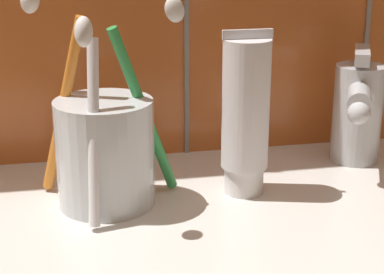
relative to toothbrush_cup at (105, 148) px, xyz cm
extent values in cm
cube|color=silver|center=(7.23, -4.41, -6.03)|extent=(77.13, 32.03, 2.00)
cylinder|color=silver|center=(0.02, 0.00, -0.43)|extent=(8.29, 8.29, 9.20)
cylinder|color=green|center=(3.49, 0.82, 2.75)|extent=(6.15, 2.88, 15.05)
ellipsoid|color=white|center=(6.37, 1.81, 11.15)|extent=(2.64, 1.99, 2.64)
cylinder|color=orange|center=(-3.22, 2.36, 3.14)|extent=(4.96, 3.85, 15.78)
ellipsoid|color=white|center=(-5.35, 3.84, 11.96)|extent=(2.58, 2.35, 2.59)
cylinder|color=white|center=(-1.00, -3.45, 2.53)|extent=(1.77, 4.41, 14.53)
ellipsoid|color=white|center=(-1.40, -5.38, 10.76)|extent=(1.71, 2.38, 2.53)
cylinder|color=white|center=(12.23, 0.00, -3.78)|extent=(3.53, 3.53, 2.49)
cylinder|color=white|center=(12.23, 0.00, 3.15)|extent=(4.15, 4.15, 11.36)
cube|color=silver|center=(12.23, 0.00, 9.22)|extent=(4.36, 0.36, 0.80)
cylinder|color=silver|center=(25.45, 5.62, -0.11)|extent=(4.87, 4.87, 9.83)
cylinder|color=silver|center=(24.01, 2.56, 2.64)|extent=(4.86, 7.05, 2.19)
sphere|color=silver|center=(22.58, -0.50, 1.91)|extent=(2.05, 2.05, 2.05)
cube|color=silver|center=(25.45, 5.62, 5.80)|extent=(3.82, 6.03, 1.20)
camera|label=1|loc=(-2.74, -51.27, 18.34)|focal=60.00mm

